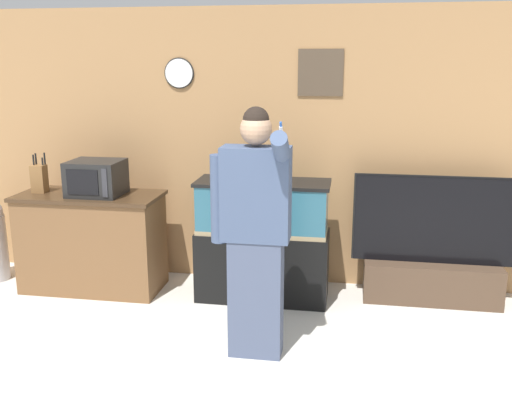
{
  "coord_description": "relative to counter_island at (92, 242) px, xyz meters",
  "views": [
    {
      "loc": [
        0.7,
        -2.31,
        2.12
      ],
      "look_at": [
        -0.02,
        1.99,
        1.05
      ],
      "focal_mm": 40.0,
      "sensor_mm": 36.0,
      "label": 1
    }
  ],
  "objects": [
    {
      "name": "wall_back_paneled",
      "position": [
        1.66,
        0.54,
        0.84
      ],
      "size": [
        10.0,
        0.08,
        2.6
      ],
      "color": "#A87A4C",
      "rests_on": "ground_plane"
    },
    {
      "name": "person_standing",
      "position": [
        1.72,
        -0.98,
        0.48
      ],
      "size": [
        0.57,
        0.43,
        1.82
      ],
      "color": "#424C66",
      "rests_on": "ground_plane"
    },
    {
      "name": "counter_island",
      "position": [
        0.0,
        0.0,
        0.0
      ],
      "size": [
        1.32,
        0.6,
        0.92
      ],
      "color": "brown",
      "rests_on": "ground_plane"
    },
    {
      "name": "microwave",
      "position": [
        0.09,
        -0.02,
        0.62
      ],
      "size": [
        0.47,
        0.4,
        0.32
      ],
      "color": "black",
      "rests_on": "counter_island"
    },
    {
      "name": "aquarium_on_stand",
      "position": [
        1.62,
        0.04,
        0.09
      ],
      "size": [
        1.18,
        0.47,
        1.09
      ],
      "color": "black",
      "rests_on": "ground_plane"
    },
    {
      "name": "tv_on_stand",
      "position": [
        3.12,
        0.24,
        -0.13
      ],
      "size": [
        1.44,
        0.4,
        1.14
      ],
      "color": "#4C3828",
      "rests_on": "ground_plane"
    },
    {
      "name": "knife_block",
      "position": [
        -0.47,
        -0.01,
        0.59
      ],
      "size": [
        0.13,
        0.11,
        0.37
      ],
      "color": "brown",
      "rests_on": "counter_island"
    }
  ]
}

